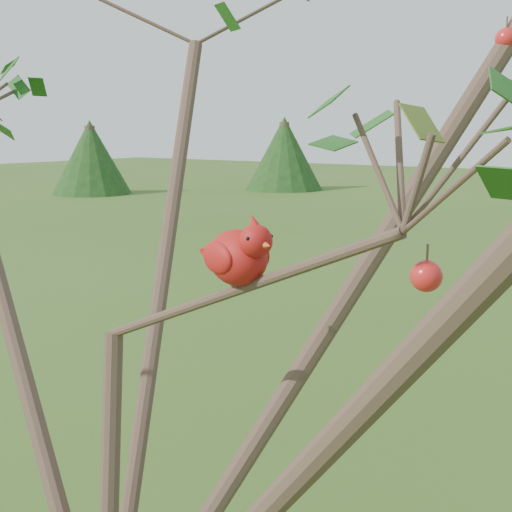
{
  "coord_description": "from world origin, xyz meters",
  "views": [
    {
      "loc": [
        0.93,
        -0.79,
        2.33
      ],
      "look_at": [
        0.31,
        0.06,
        2.14
      ],
      "focal_mm": 50.0,
      "sensor_mm": 36.0,
      "label": 1
    }
  ],
  "objects": [
    {
      "name": "cardinal",
      "position": [
        0.27,
        0.07,
        2.14
      ],
      "size": [
        0.18,
        0.12,
        0.13
      ],
      "rotation": [
        0.0,
        0.0,
        -0.34
      ],
      "color": "red",
      "rests_on": "ground"
    },
    {
      "name": "crabapple_tree",
      "position": [
        0.03,
        -0.02,
        2.12
      ],
      "size": [
        2.35,
        2.05,
        2.95
      ],
      "color": "#3D2A21",
      "rests_on": "ground"
    }
  ]
}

